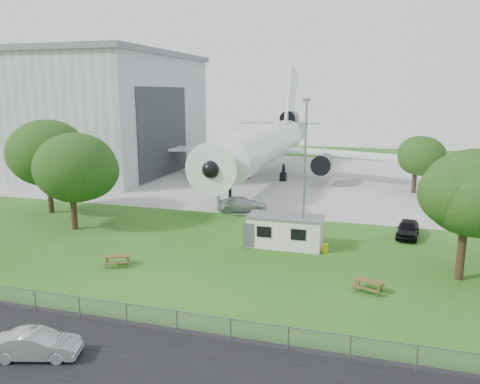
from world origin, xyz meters
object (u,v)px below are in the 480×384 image
(picnic_east, at_px, (368,291))
(car_centre_sedan, at_px, (37,345))
(airliner, at_px, (266,143))
(picnic_west, at_px, (118,265))
(site_cabin, at_px, (285,231))
(hangar, at_px, (55,111))

(picnic_east, bearing_deg, car_centre_sedan, -123.37)
(airliner, bearing_deg, car_centre_sedan, -89.44)
(picnic_west, bearing_deg, site_cabin, 10.33)
(site_cabin, bearing_deg, picnic_west, -144.48)
(hangar, distance_m, site_cabin, 54.29)
(car_centre_sedan, bearing_deg, site_cabin, -39.03)
(airliner, height_order, picnic_west, airliner)
(hangar, height_order, site_cabin, hangar)
(airliner, distance_m, picnic_east, 40.45)
(site_cabin, distance_m, picnic_east, 10.15)
(picnic_east, bearing_deg, site_cabin, 150.24)
(airliner, height_order, car_centre_sedan, airliner)
(hangar, bearing_deg, site_cabin, -33.63)
(airliner, relative_size, site_cabin, 7.06)
(hangar, xyz_separation_m, car_centre_sedan, (36.46, -49.58, -8.73))
(hangar, distance_m, picnic_west, 51.35)
(hangar, relative_size, airliner, 0.90)
(hangar, relative_size, car_centre_sedan, 10.46)
(hangar, height_order, car_centre_sedan, hangar)
(hangar, xyz_separation_m, picnic_west, (33.65, -37.62, -9.41))
(site_cabin, bearing_deg, picnic_east, -46.82)
(airliner, xyz_separation_m, picnic_east, (15.62, -36.94, -5.27))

